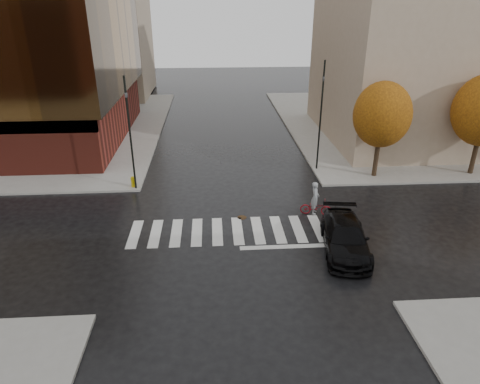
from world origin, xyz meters
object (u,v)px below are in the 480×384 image
object	(u,v)px
cyclist	(316,204)
traffic_light_ne	(321,109)
traffic_light_nw	(129,127)
sedan	(345,237)
fire_hydrant	(133,181)

from	to	relation	value
cyclist	traffic_light_ne	bearing A→B (deg)	0.24
cyclist	traffic_light_ne	size ratio (longest dim) A/B	0.27
traffic_light_nw	traffic_light_ne	bearing A→B (deg)	120.34
sedan	fire_hydrant	world-z (taller)	sedan
sedan	traffic_light_ne	size ratio (longest dim) A/B	0.68
cyclist	fire_hydrant	distance (m)	11.95
sedan	cyclist	world-z (taller)	cyclist
sedan	fire_hydrant	distance (m)	14.32
fire_hydrant	traffic_light_ne	bearing A→B (deg)	11.05
traffic_light_nw	traffic_light_ne	distance (m)	12.89
cyclist	fire_hydrant	world-z (taller)	cyclist
cyclist	traffic_light_nw	size ratio (longest dim) A/B	0.28
sedan	traffic_light_nw	distance (m)	14.47
cyclist	traffic_light_nw	xyz separation A→B (m)	(-10.90, 4.23, 3.54)
cyclist	fire_hydrant	size ratio (longest dim) A/B	2.75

